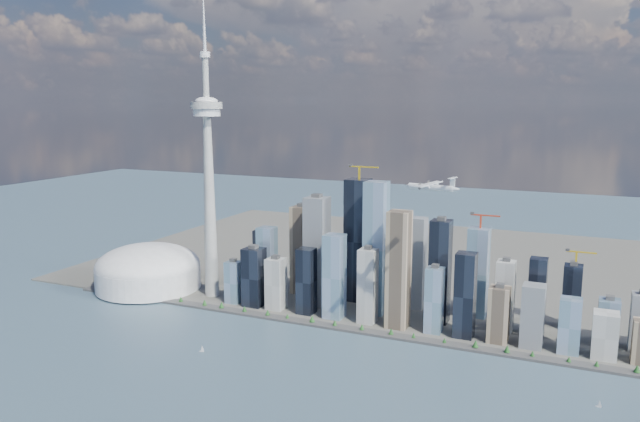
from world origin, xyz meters
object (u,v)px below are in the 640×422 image
at_px(airplane, 432,187).
at_px(sailboat_east, 599,405).
at_px(needle_tower, 209,172).
at_px(dome_stadium, 148,270).
at_px(sailboat_west, 202,350).

bearing_deg(airplane, sailboat_east, -2.91).
bearing_deg(needle_tower, airplane, -15.47).
distance_m(dome_stadium, sailboat_east, 823.88).
xyz_separation_m(needle_tower, dome_stadium, (-140.00, -10.00, -196.40)).
xyz_separation_m(dome_stadium, sailboat_east, (806.00, -166.84, -36.19)).
xyz_separation_m(needle_tower, sailboat_east, (666.00, -176.84, -232.59)).
relative_size(dome_stadium, sailboat_west, 19.07).
xyz_separation_m(sailboat_west, sailboat_east, (533.42, 51.18, -0.12)).
height_order(sailboat_west, sailboat_east, sailboat_west).
relative_size(sailboat_west, sailboat_east, 1.04).
height_order(dome_stadium, airplane, airplane).
relative_size(dome_stadium, sailboat_east, 19.77).
relative_size(dome_stadium, airplane, 2.55).
xyz_separation_m(needle_tower, sailboat_west, (132.57, -228.03, -232.47)).
relative_size(airplane, sailboat_west, 7.49).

